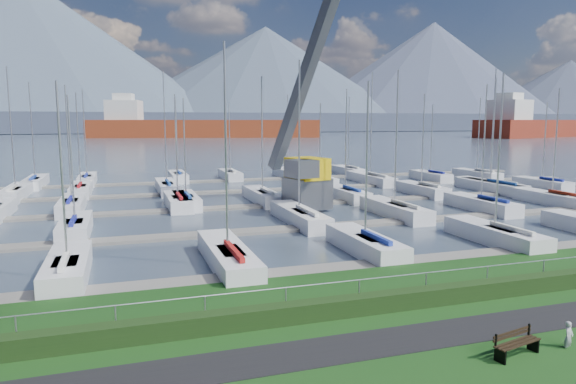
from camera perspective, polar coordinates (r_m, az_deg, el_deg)
name	(u,v)px	position (r m, az deg, el deg)	size (l,w,h in m)	color
path	(424,336)	(18.80, 14.85, -15.24)	(160.00, 2.00, 0.04)	black
water	(140,135)	(277.69, -16.17, 6.07)	(800.00, 540.00, 0.20)	#3F4C5D
hedge	(387,301)	(20.74, 10.92, -11.85)	(80.00, 0.70, 0.70)	#1C3312
fence	(382,277)	(20.81, 10.44, -9.31)	(0.04, 0.04, 80.00)	#94979C
foothill	(135,122)	(347.55, -16.62, 7.43)	(900.00, 80.00, 12.00)	#41495F
mountains	(140,69)	(424.21, -16.11, 12.99)	(1190.00, 360.00, 115.00)	#434B62
docks	(238,207)	(45.10, -5.52, -1.70)	(90.00, 41.60, 0.25)	gray
bench_right	(516,343)	(18.18, 24.01, -15.11)	(1.85, 0.79, 0.85)	black
person	(569,332)	(19.49, 28.76, -13.52)	(0.38, 0.25, 1.04)	#B3B3BA
crane	(307,144)	(44.56, 2.16, 5.39)	(6.79, 13.17, 22.35)	slate
cargo_ship_mid	(196,129)	(235.79, -10.23, 6.93)	(102.77, 40.51, 21.50)	maroon
cargo_ship_east	(540,128)	(265.97, 26.20, 6.38)	(86.58, 41.46, 21.50)	maroon
sailboat_fleet	(215,143)	(47.04, -8.11, 5.46)	(74.02, 49.52, 13.54)	#1F4E9C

